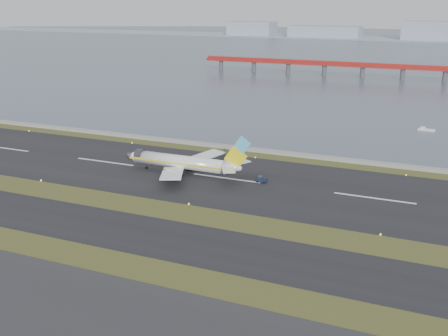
{
  "coord_description": "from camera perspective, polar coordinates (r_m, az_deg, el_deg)",
  "views": [
    {
      "loc": [
        58.69,
        -104.53,
        47.45
      ],
      "look_at": [
        2.83,
        22.0,
        5.59
      ],
      "focal_mm": 45.0,
      "sensor_mm": 36.0,
      "label": 1
    }
  ],
  "objects": [
    {
      "name": "far_shoreline",
      "position": [
        727.11,
        20.74,
        12.52
      ],
      "size": [
        1400.0,
        80.0,
        60.5
      ],
      "color": "#97A4B3",
      "rests_on": "ground"
    },
    {
      "name": "airliner",
      "position": [
        157.32,
        -4.02,
        0.56
      ],
      "size": [
        38.52,
        32.89,
        12.8
      ],
      "color": "white",
      "rests_on": "ground"
    },
    {
      "name": "pushback_tug",
      "position": [
        150.99,
        3.82,
        -1.17
      ],
      "size": [
        2.83,
        1.75,
        1.77
      ],
      "rotation": [
        0.0,
        0.0,
        0.05
      ],
      "color": "#131D34",
      "rests_on": "ground"
    },
    {
      "name": "ground",
      "position": [
        128.93,
        -5.12,
        -4.83
      ],
      "size": [
        1000.0,
        1000.0,
        0.0
      ],
      "primitive_type": "plane",
      "color": "#364C1B",
      "rests_on": "ground"
    },
    {
      "name": "bay_water",
      "position": [
        569.56,
        18.18,
        11.24
      ],
      "size": [
        1400.0,
        800.0,
        1.3
      ],
      "primitive_type": "cube",
      "color": "#4B5D6B",
      "rests_on": "ground"
    },
    {
      "name": "seawall",
      "position": [
        180.89,
        4.05,
        1.75
      ],
      "size": [
        1000.0,
        2.5,
        1.0
      ],
      "primitive_type": "cube",
      "color": "gray",
      "rests_on": "ground"
    },
    {
      "name": "runway_strip",
      "position": [
        154.24,
        0.24,
        -1.06
      ],
      "size": [
        1000.0,
        45.0,
        0.1
      ],
      "primitive_type": "cube",
      "color": "black",
      "rests_on": "ground"
    },
    {
      "name": "workboat_near",
      "position": [
        223.45,
        19.82,
        3.7
      ],
      "size": [
        6.35,
        2.43,
        1.51
      ],
      "rotation": [
        0.0,
        0.0,
        -0.08
      ],
      "color": "silver",
      "rests_on": "ground"
    },
    {
      "name": "taxiway_strip",
      "position": [
        119.39,
        -7.91,
        -6.72
      ],
      "size": [
        1000.0,
        18.0,
        0.1
      ],
      "primitive_type": "cube",
      "color": "black",
      "rests_on": "ground"
    },
    {
      "name": "red_pier",
      "position": [
        358.89,
        17.74,
        9.63
      ],
      "size": [
        260.0,
        5.0,
        10.2
      ],
      "color": "#A3211C",
      "rests_on": "ground"
    }
  ]
}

